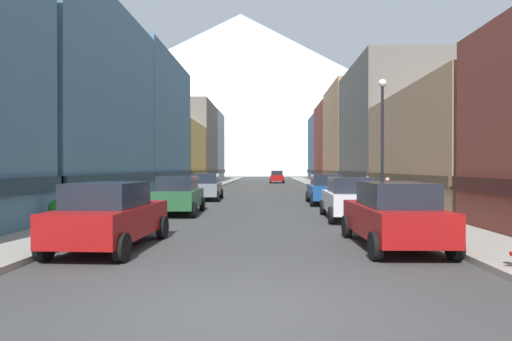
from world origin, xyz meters
The scene contains 27 objects.
ground_plane centered at (0.00, 0.00, 0.00)m, with size 400.00×400.00×0.00m, color #3A3A3A.
sidewalk_left centered at (-6.25, 35.00, 0.07)m, with size 2.50×100.00×0.15m, color gray.
sidewalk_right centered at (6.25, 35.00, 0.07)m, with size 2.50×100.00×0.15m, color gray.
storefront_left_1 centered at (-11.01, 16.32, 5.33)m, with size 7.31×13.11×11.01m.
storefront_left_2 centered at (-10.80, 29.82, 5.56)m, with size 6.90×13.68×11.48m.
storefront_left_3 centered at (-10.94, 42.45, 3.49)m, with size 7.18×10.73×7.25m.
storefront_left_4 centered at (-12.47, 53.90, 5.47)m, with size 10.24×11.70×11.30m.
storefront_left_5 centered at (-12.06, 65.22, 5.54)m, with size 9.42×10.52×11.43m.
storefront_right_1 centered at (12.19, 17.04, 3.05)m, with size 9.69×13.73×6.34m.
storefront_right_2 centered at (11.20, 30.47, 5.27)m, with size 7.70×12.76×10.89m.
storefront_right_3 centered at (11.37, 43.17, 5.59)m, with size 8.04×11.97×11.54m.
storefront_right_4 centered at (11.24, 55.38, 5.44)m, with size 7.78×11.39×11.23m.
storefront_right_5 centered at (11.29, 66.27, 5.22)m, with size 7.88×9.66×10.80m.
car_left_0 centered at (-3.80, 4.77, 0.90)m, with size 2.19×4.46×1.78m.
car_left_1 centered at (-3.80, 13.39, 0.90)m, with size 2.21×4.47×1.78m.
car_left_2 centered at (-3.80, 22.17, 0.90)m, with size 2.20×4.46×1.78m.
car_right_0 centered at (3.80, 5.12, 0.90)m, with size 2.13×4.43×1.78m.
car_right_1 centered at (3.80, 11.53, 0.90)m, with size 2.15×4.44×1.78m.
car_right_2 centered at (3.80, 19.03, 0.90)m, with size 2.12×4.43×1.78m.
car_driving_0 centered at (1.60, 54.78, 0.90)m, with size 2.06×4.40×1.78m.
parking_meter_near centered at (5.75, 7.02, 1.01)m, with size 0.14×0.10×1.33m.
potted_plant_0 centered at (7.00, 12.26, 0.58)m, with size 0.53×0.53×0.87m.
potted_plant_1 centered at (-7.00, 8.23, 0.67)m, with size 0.55×0.55×0.92m.
pedestrian_0 centered at (6.25, 18.93, 0.84)m, with size 0.36×0.36×1.52m.
pedestrian_1 centered at (6.25, 14.64, 0.86)m, with size 0.36×0.36×1.55m.
streetlamp_right centered at (5.35, 12.17, 3.99)m, with size 0.36×0.36×5.86m.
mountain_backdrop centered at (-16.93, 260.00, 48.87)m, with size 319.02×319.02×97.74m, color silver.
Camera 1 is at (0.42, -6.56, 2.17)m, focal length 30.12 mm.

